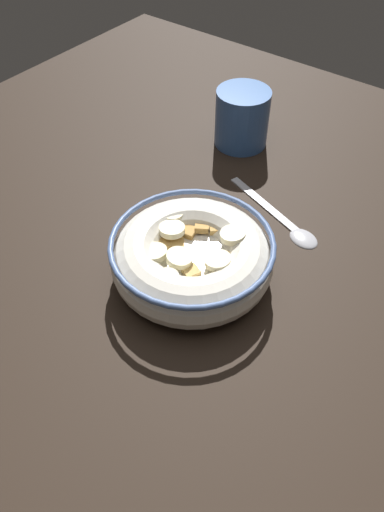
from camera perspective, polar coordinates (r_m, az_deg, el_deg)
name	(u,v)px	position (r cm, az deg, el deg)	size (l,w,h in cm)	color
ground_plane	(192,281)	(55.44, 0.00, -2.84)	(102.15, 102.15, 2.00)	black
cereal_bowl	(192,257)	(52.62, 0.00, -0.13)	(17.09, 17.09, 5.33)	silver
spoon	(288,224)	(60.96, 10.78, 3.60)	(6.74, 15.49, 0.80)	#A5A5AD
coffee_mug	(243,117)	(72.10, 5.75, 15.30)	(9.97, 7.37, 7.85)	#335999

